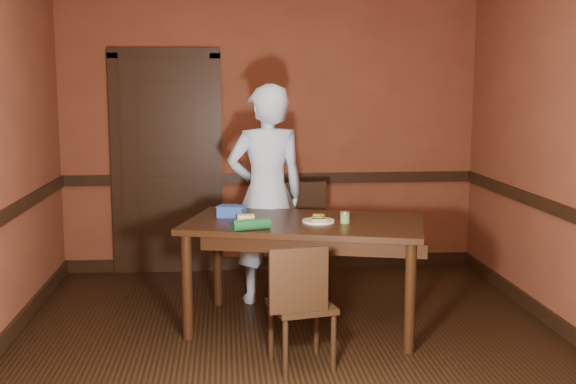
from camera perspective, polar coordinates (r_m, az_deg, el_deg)
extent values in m
cube|color=black|center=(5.08, 0.36, -12.40)|extent=(4.00, 4.50, 0.01)
cube|color=brown|center=(7.00, -1.39, 4.74)|extent=(4.00, 0.02, 2.70)
cube|color=brown|center=(2.55, 5.19, -2.01)|extent=(4.00, 0.02, 2.70)
cube|color=black|center=(7.03, -1.36, 1.07)|extent=(4.00, 0.03, 0.10)
cube|color=black|center=(7.19, -1.34, -5.58)|extent=(4.00, 0.03, 0.12)
cube|color=black|center=(5.59, 21.41, -10.35)|extent=(0.03, 4.50, 0.12)
cube|color=black|center=(6.99, -9.56, 1.95)|extent=(0.85, 0.04, 2.05)
cube|color=black|center=(7.07, -13.39, 1.90)|extent=(0.10, 0.06, 2.15)
cube|color=black|center=(6.99, -5.66, 2.03)|extent=(0.10, 0.06, 2.15)
cube|color=black|center=(6.98, -9.77, 10.78)|extent=(1.05, 0.06, 0.10)
cube|color=black|center=(5.43, 1.31, -6.50)|extent=(1.92, 1.39, 0.81)
imported|color=silver|center=(5.98, -1.71, -0.18)|extent=(0.74, 0.56, 1.82)
cylinder|color=silver|center=(5.29, 2.42, -2.33)|extent=(0.24, 0.24, 0.01)
cube|color=tan|center=(5.29, 2.42, -2.18)|extent=(0.11, 0.10, 0.02)
ellipsoid|color=#347E24|center=(5.29, 2.42, -1.96)|extent=(0.10, 0.09, 0.02)
cylinder|color=red|center=(5.30, 2.16, -1.78)|extent=(0.04, 0.04, 0.01)
cylinder|color=red|center=(5.28, 2.73, -1.81)|extent=(0.04, 0.04, 0.01)
cylinder|color=#7FB965|center=(5.26, 2.16, -1.86)|extent=(0.03, 0.03, 0.01)
cylinder|color=#7FB965|center=(5.31, 2.63, -1.76)|extent=(0.03, 0.03, 0.01)
cylinder|color=#7FB965|center=(5.29, 2.42, -1.81)|extent=(0.03, 0.03, 0.01)
cylinder|color=#648F47|center=(5.27, 4.53, -2.07)|extent=(0.07, 0.07, 0.07)
cylinder|color=beige|center=(5.26, 4.53, -1.62)|extent=(0.07, 0.07, 0.01)
cylinder|color=silver|center=(5.32, -3.34, -2.30)|extent=(0.16, 0.16, 0.01)
cube|color=#E7DC73|center=(5.31, -3.34, -2.03)|extent=(0.12, 0.08, 0.04)
cube|color=#2F54B8|center=(5.50, -4.46, -1.60)|extent=(0.23, 0.19, 0.08)
cube|color=#2F54B8|center=(5.49, -4.47, -1.15)|extent=(0.24, 0.20, 0.01)
cylinder|color=#134B22|center=(5.00, -2.92, -2.60)|extent=(0.28, 0.15, 0.07)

